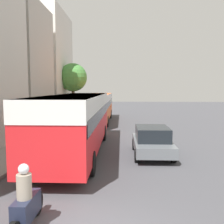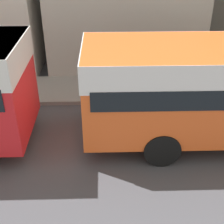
# 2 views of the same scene
# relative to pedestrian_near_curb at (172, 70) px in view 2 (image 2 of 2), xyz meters

# --- Properties ---
(pedestrian_near_curb) EXTENTS (0.42, 0.42, 1.78)m
(pedestrian_near_curb) POSITION_rel_pedestrian_near_curb_xyz_m (0.00, 0.00, 0.00)
(pedestrian_near_curb) COLOR #232838
(pedestrian_near_curb) RESTS_ON sidewalk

